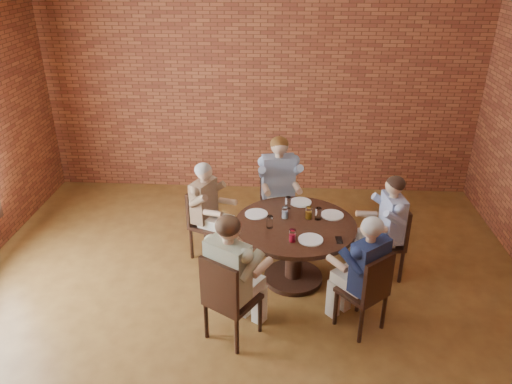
# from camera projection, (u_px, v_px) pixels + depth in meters

# --- Properties ---
(floor) EXTENTS (7.00, 7.00, 0.00)m
(floor) POSITION_uv_depth(u_px,v_px,m) (242.00, 336.00, 4.97)
(floor) COLOR brown
(floor) RESTS_ON ground
(wall_back) EXTENTS (7.00, 0.00, 7.00)m
(wall_back) POSITION_uv_depth(u_px,v_px,m) (260.00, 83.00, 7.37)
(wall_back) COLOR #974C2B
(wall_back) RESTS_ON ground
(dining_table) EXTENTS (1.35, 1.35, 0.75)m
(dining_table) POSITION_uv_depth(u_px,v_px,m) (295.00, 241.00, 5.60)
(dining_table) COLOR #331A11
(dining_table) RESTS_ON floor
(chair_a) EXTENTS (0.45, 0.45, 0.90)m
(chair_a) POSITION_uv_depth(u_px,v_px,m) (391.00, 238.00, 5.72)
(chair_a) COLOR #331A11
(chair_a) RESTS_ON floor
(diner_a) EXTENTS (0.67, 0.57, 1.26)m
(diner_a) POSITION_uv_depth(u_px,v_px,m) (386.00, 228.00, 5.65)
(diner_a) COLOR #364A8E
(diner_a) RESTS_ON floor
(chair_b) EXTENTS (0.51, 0.51, 0.95)m
(chair_b) POSITION_uv_depth(u_px,v_px,m) (278.00, 196.00, 6.64)
(chair_b) COLOR #331A11
(chair_b) RESTS_ON floor
(diner_b) EXTENTS (0.66, 0.76, 1.36)m
(diner_b) POSITION_uv_depth(u_px,v_px,m) (279.00, 188.00, 6.49)
(diner_b) COLOR gray
(diner_b) RESTS_ON floor
(chair_c) EXTENTS (0.50, 0.50, 0.89)m
(chair_c) POSITION_uv_depth(u_px,v_px,m) (203.00, 220.00, 6.12)
(chair_c) COLOR #331A11
(chair_c) RESTS_ON floor
(diner_c) EXTENTS (0.72, 0.67, 1.24)m
(diner_c) POSITION_uv_depth(u_px,v_px,m) (208.00, 212.00, 6.03)
(diner_c) COLOR brown
(diner_c) RESTS_ON floor
(chair_d) EXTENTS (0.60, 0.60, 0.95)m
(chair_d) POSITION_uv_depth(u_px,v_px,m) (227.00, 297.00, 4.71)
(chair_d) COLOR #331A11
(chair_d) RESTS_ON floor
(diner_d) EXTENTS (0.81, 0.85, 1.36)m
(diner_d) POSITION_uv_depth(u_px,v_px,m) (232.00, 278.00, 4.71)
(diner_d) COLOR #B4A98E
(diner_d) RESTS_ON floor
(chair_e) EXTENTS (0.56, 0.56, 0.90)m
(chair_e) POSITION_uv_depth(u_px,v_px,m) (368.00, 290.00, 4.84)
(chair_e) COLOR #331A11
(chair_e) RESTS_ON floor
(diner_e) EXTENTS (0.77, 0.78, 1.27)m
(diner_e) POSITION_uv_depth(u_px,v_px,m) (364.00, 274.00, 4.84)
(diner_e) COLOR #1B264C
(diner_e) RESTS_ON floor
(plate_a) EXTENTS (0.26, 0.26, 0.01)m
(plate_a) POSITION_uv_depth(u_px,v_px,m) (332.00, 215.00, 5.67)
(plate_a) COLOR white
(plate_a) RESTS_ON dining_table
(plate_b) EXTENTS (0.26, 0.26, 0.01)m
(plate_b) POSITION_uv_depth(u_px,v_px,m) (301.00, 202.00, 5.95)
(plate_b) COLOR white
(plate_b) RESTS_ON dining_table
(plate_c) EXTENTS (0.26, 0.26, 0.01)m
(plate_c) POSITION_uv_depth(u_px,v_px,m) (256.00, 214.00, 5.69)
(plate_c) COLOR white
(plate_c) RESTS_ON dining_table
(plate_d) EXTENTS (0.26, 0.26, 0.01)m
(plate_d) POSITION_uv_depth(u_px,v_px,m) (311.00, 240.00, 5.18)
(plate_d) COLOR white
(plate_d) RESTS_ON dining_table
(glass_a) EXTENTS (0.07, 0.07, 0.14)m
(glass_a) POSITION_uv_depth(u_px,v_px,m) (318.00, 214.00, 5.56)
(glass_a) COLOR white
(glass_a) RESTS_ON dining_table
(glass_b) EXTENTS (0.07, 0.07, 0.14)m
(glass_b) POSITION_uv_depth(u_px,v_px,m) (309.00, 213.00, 5.58)
(glass_b) COLOR white
(glass_b) RESTS_ON dining_table
(glass_c) EXTENTS (0.07, 0.07, 0.14)m
(glass_c) POSITION_uv_depth(u_px,v_px,m) (288.00, 203.00, 5.81)
(glass_c) COLOR white
(glass_c) RESTS_ON dining_table
(glass_d) EXTENTS (0.07, 0.07, 0.14)m
(glass_d) POSITION_uv_depth(u_px,v_px,m) (285.00, 212.00, 5.59)
(glass_d) COLOR white
(glass_d) RESTS_ON dining_table
(glass_e) EXTENTS (0.07, 0.07, 0.14)m
(glass_e) POSITION_uv_depth(u_px,v_px,m) (270.00, 222.00, 5.39)
(glass_e) COLOR white
(glass_e) RESTS_ON dining_table
(glass_f) EXTENTS (0.07, 0.07, 0.14)m
(glass_f) POSITION_uv_depth(u_px,v_px,m) (292.00, 236.00, 5.13)
(glass_f) COLOR white
(glass_f) RESTS_ON dining_table
(smartphone) EXTENTS (0.07, 0.14, 0.01)m
(smartphone) POSITION_uv_depth(u_px,v_px,m) (339.00, 240.00, 5.18)
(smartphone) COLOR black
(smartphone) RESTS_ON dining_table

